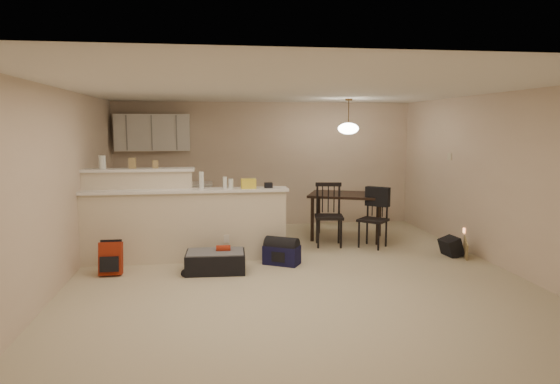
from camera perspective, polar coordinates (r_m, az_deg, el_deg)
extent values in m
plane|color=#C4B897|center=(6.97, 1.65, -9.33)|extent=(7.00, 7.00, 0.00)
plane|color=white|center=(6.69, 1.73, 11.64)|extent=(7.00, 7.00, 0.00)
cube|color=beige|center=(10.16, -1.67, 3.18)|extent=(6.00, 0.02, 2.50)
cube|color=beige|center=(3.36, 11.93, -5.90)|extent=(6.00, 0.02, 2.50)
cube|color=beige|center=(6.87, -23.79, 0.45)|extent=(0.02, 7.00, 2.50)
cube|color=beige|center=(7.80, 23.96, 1.21)|extent=(0.02, 7.00, 2.50)
cube|color=beige|center=(7.63, -10.71, -3.91)|extent=(3.00, 0.28, 1.05)
cube|color=white|center=(7.54, -10.81, 0.15)|extent=(3.08, 0.38, 0.04)
cube|color=beige|center=(7.88, -15.76, -2.59)|extent=(1.60, 0.24, 1.35)
cube|color=white|center=(7.79, -15.94, 2.45)|extent=(1.68, 0.34, 0.04)
cube|color=white|center=(9.95, -14.35, 6.60)|extent=(1.40, 0.34, 0.70)
cube|color=white|center=(9.92, -13.01, -1.77)|extent=(1.80, 0.60, 0.90)
cube|color=beige|center=(9.12, 18.81, 3.86)|extent=(0.02, 0.12, 0.12)
cylinder|color=silver|center=(7.87, -19.64, 3.22)|extent=(0.10, 0.10, 0.20)
cube|color=#9D8351|center=(7.79, -16.52, 3.17)|extent=(0.10, 0.07, 0.16)
cube|color=#9D8351|center=(7.75, -14.05, 3.08)|extent=(0.08, 0.06, 0.12)
cylinder|color=silver|center=(7.51, -8.98, 1.32)|extent=(0.07, 0.07, 0.26)
cylinder|color=silver|center=(7.52, -6.33, 1.07)|extent=(0.06, 0.06, 0.18)
cube|color=#9D8351|center=(7.54, -3.62, 0.96)|extent=(0.22, 0.18, 0.14)
cube|color=#9D8351|center=(7.58, -1.33, 0.78)|extent=(0.12, 0.10, 0.08)
cylinder|color=silver|center=(7.53, -5.63, 0.95)|extent=(0.07, 0.07, 0.15)
cube|color=black|center=(9.02, 7.68, -0.33)|extent=(1.54, 1.30, 0.04)
cylinder|color=black|center=(8.82, 3.71, -3.16)|extent=(0.06, 0.06, 0.78)
cylinder|color=black|center=(8.70, 11.11, -3.43)|extent=(0.06, 0.06, 0.78)
cylinder|color=black|center=(9.50, 4.44, -2.39)|extent=(0.06, 0.06, 0.78)
cylinder|color=black|center=(9.39, 11.31, -2.64)|extent=(0.06, 0.06, 0.78)
cylinder|color=brown|center=(8.94, 7.84, 8.93)|extent=(0.02, 0.02, 0.50)
cylinder|color=brown|center=(8.95, 7.87, 10.41)|extent=(0.12, 0.12, 0.03)
ellipsoid|color=white|center=(8.93, 7.81, 7.20)|extent=(0.36, 0.36, 0.20)
cube|color=black|center=(7.09, -7.38, -7.93)|extent=(0.84, 0.57, 0.28)
cube|color=maroon|center=(7.26, -18.77, -7.21)|extent=(0.30, 0.19, 0.45)
cube|color=#111136|center=(7.40, 0.20, -7.20)|extent=(0.58, 0.50, 0.28)
cube|color=black|center=(8.31, 18.95, -5.96)|extent=(0.26, 0.34, 0.28)
cube|color=#9D8351|center=(8.25, 20.44, -6.09)|extent=(0.15, 0.36, 0.29)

